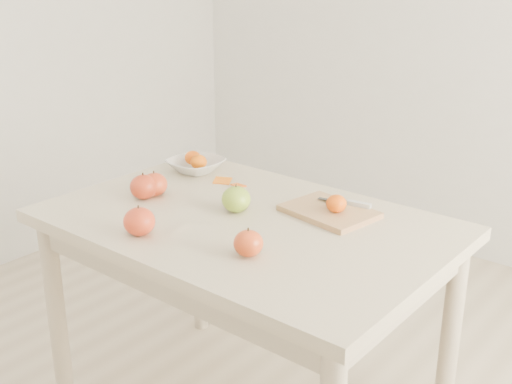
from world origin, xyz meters
The scene contains 14 objects.
table centered at (0.00, 0.00, 0.65)m, with size 1.20×0.80×0.75m.
cutting_board centered at (0.18, 0.19, 0.76)m, with size 0.27×0.19×0.02m, color tan.
board_tangerine centered at (0.21, 0.18, 0.80)m, with size 0.06×0.06×0.05m, color #E74408.
fruit_bowl centered at (-0.43, 0.23, 0.77)m, with size 0.20×0.20×0.05m, color silver.
bowl_tangerine_near centered at (-0.46, 0.24, 0.80)m, with size 0.06×0.06×0.05m, color #D44C07.
bowl_tangerine_far centered at (-0.40, 0.21, 0.80)m, with size 0.06×0.06×0.05m, color #CE6107.
orange_peel_a centered at (-0.27, 0.20, 0.75)m, with size 0.06×0.04×0.00m, color orange.
orange_peel_b centered at (-0.20, 0.20, 0.75)m, with size 0.04×0.04×0.00m, color orange.
paring_knife centered at (0.22, 0.26, 0.78)m, with size 0.17×0.06×0.01m.
apple_green centered at (-0.06, 0.02, 0.79)m, with size 0.09×0.09×0.08m, color #679618.
apple_red_c centered at (-0.15, -0.28, 0.79)m, with size 0.09×0.09×0.08m, color maroon.
apple_red_e centered at (0.17, -0.19, 0.79)m, with size 0.08×0.08×0.07m, color #8B0305.
apple_red_b centered at (-0.36, -0.08, 0.79)m, with size 0.09×0.09×0.08m, color maroon.
apple_red_d centered at (-0.36, -0.04, 0.79)m, with size 0.09×0.09×0.08m, color #A70D0F.
Camera 1 is at (1.16, -1.36, 1.48)m, focal length 45.00 mm.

